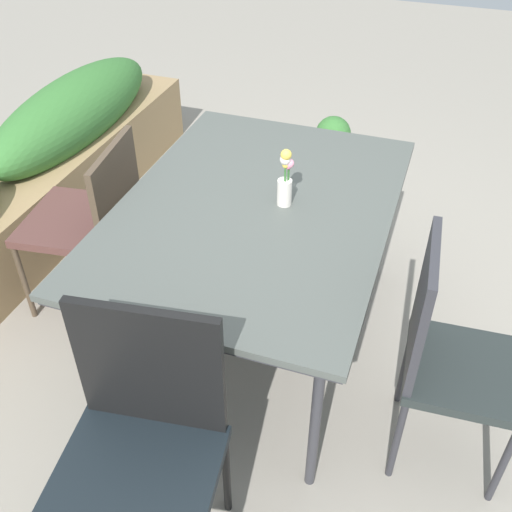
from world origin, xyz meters
TOP-DOWN VIEW (x-y plane):
  - ground_plane at (0.00, 0.00)m, footprint 12.00×12.00m
  - dining_table at (0.00, 0.05)m, footprint 1.53×1.09m
  - chair_far_side at (0.02, 0.88)m, footprint 0.54×0.54m
  - chair_end_left at (-1.04, 0.07)m, footprint 0.55×0.55m
  - chair_near_left at (-0.35, -0.78)m, footprint 0.43×0.43m
  - flower_vase at (0.05, -0.05)m, footprint 0.06×0.06m
  - planter_box at (0.13, 1.52)m, footprint 3.44×0.49m
  - potted_plant at (1.58, 0.07)m, footprint 0.23×0.23m

SIDE VIEW (x-z plane):
  - ground_plane at x=0.00m, z-range 0.00..0.00m
  - potted_plant at x=1.58m, z-range 0.01..0.44m
  - planter_box at x=0.13m, z-range -0.02..0.73m
  - chair_far_side at x=0.02m, z-range 0.08..0.95m
  - chair_end_left at x=-1.04m, z-range 0.06..1.02m
  - chair_near_left at x=-0.35m, z-range 0.06..1.02m
  - dining_table at x=0.00m, z-range 0.33..1.08m
  - flower_vase at x=0.05m, z-range 0.74..0.99m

